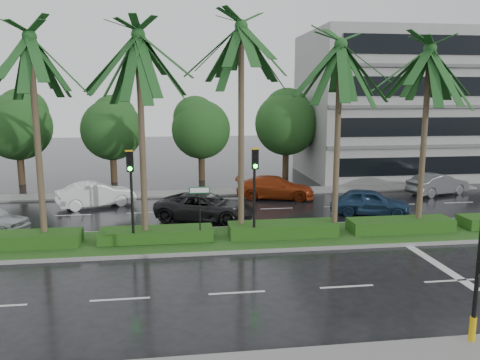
{
  "coord_description": "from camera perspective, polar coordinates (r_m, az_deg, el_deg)",
  "views": [
    {
      "loc": [
        -1.97,
        -20.28,
        6.8
      ],
      "look_at": [
        0.99,
        1.5,
        2.83
      ],
      "focal_mm": 35.0,
      "sensor_mm": 36.0,
      "label": 1
    }
  ],
  "objects": [
    {
      "name": "ground",
      "position": [
        21.48,
        -2.1,
        -8.24
      ],
      "size": [
        120.0,
        120.0,
        0.0
      ],
      "primitive_type": "plane",
      "color": "black",
      "rests_on": "ground"
    },
    {
      "name": "far_sidewalk",
      "position": [
        33.03,
        -4.15,
        -1.57
      ],
      "size": [
        40.0,
        2.0,
        0.12
      ],
      "primitive_type": "cube",
      "color": "gray",
      "rests_on": "ground"
    },
    {
      "name": "median",
      "position": [
        22.4,
        -2.35,
        -7.24
      ],
      "size": [
        36.0,
        4.0,
        0.15
      ],
      "color": "gray",
      "rests_on": "ground"
    },
    {
      "name": "hedge",
      "position": [
        22.29,
        -2.36,
        -6.33
      ],
      "size": [
        35.2,
        1.4,
        0.6
      ],
      "color": "#174313",
      "rests_on": "median"
    },
    {
      "name": "lane_markings",
      "position": [
        21.57,
        6.15,
        -8.19
      ],
      "size": [
        34.0,
        13.06,
        0.01
      ],
      "color": "silver",
      "rests_on": "ground"
    },
    {
      "name": "palm_row",
      "position": [
        21.39,
        -5.99,
        15.11
      ],
      "size": [
        26.3,
        4.2,
        10.51
      ],
      "color": "#473C29",
      "rests_on": "median"
    },
    {
      "name": "signal_median_left",
      "position": [
        21.02,
        -13.14,
        -0.46
      ],
      "size": [
        0.34,
        0.42,
        4.36
      ],
      "color": "black",
      "rests_on": "median"
    },
    {
      "name": "signal_median_right",
      "position": [
        21.21,
        1.81,
        -0.1
      ],
      "size": [
        0.34,
        0.42,
        4.36
      ],
      "color": "black",
      "rests_on": "median"
    },
    {
      "name": "street_sign",
      "position": [
        21.3,
        -4.94,
        -2.49
      ],
      "size": [
        0.95,
        0.09,
        2.6
      ],
      "color": "black",
      "rests_on": "median"
    },
    {
      "name": "bg_trees",
      "position": [
        38.0,
        -4.19,
        6.98
      ],
      "size": [
        33.14,
        5.17,
        7.46
      ],
      "color": "#382919",
      "rests_on": "ground"
    },
    {
      "name": "building",
      "position": [
        42.73,
        18.85,
        8.62
      ],
      "size": [
        16.0,
        10.0,
        12.0
      ],
      "primitive_type": "cube",
      "color": "gray",
      "rests_on": "ground"
    },
    {
      "name": "car_white",
      "position": [
        30.34,
        -17.12,
        -1.7
      ],
      "size": [
        3.21,
        4.94,
        1.54
      ],
      "primitive_type": "imported",
      "rotation": [
        0.0,
        0.0,
        1.94
      ],
      "color": "white",
      "rests_on": "ground"
    },
    {
      "name": "car_darkgrey",
      "position": [
        25.94,
        -4.28,
        -3.27
      ],
      "size": [
        4.26,
        5.99,
        1.52
      ],
      "primitive_type": "imported",
      "rotation": [
        0.0,
        0.0,
        1.21
      ],
      "color": "black",
      "rests_on": "ground"
    },
    {
      "name": "car_red",
      "position": [
        31.39,
        4.31,
        -0.9
      ],
      "size": [
        3.41,
        5.57,
        1.51
      ],
      "primitive_type": "imported",
      "rotation": [
        0.0,
        0.0,
        1.3
      ],
      "color": "maroon",
      "rests_on": "ground"
    },
    {
      "name": "car_blue",
      "position": [
        28.04,
        15.52,
        -2.59
      ],
      "size": [
        3.15,
        4.81,
        1.52
      ],
      "primitive_type": "imported",
      "rotation": [
        0.0,
        0.0,
        1.24
      ],
      "color": "navy",
      "rests_on": "ground"
    },
    {
      "name": "car_grey",
      "position": [
        35.34,
        22.97,
        -0.45
      ],
      "size": [
        2.89,
        4.8,
        1.49
      ],
      "primitive_type": "imported",
      "rotation": [
        0.0,
        0.0,
        1.88
      ],
      "color": "#4C4E50",
      "rests_on": "ground"
    }
  ]
}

